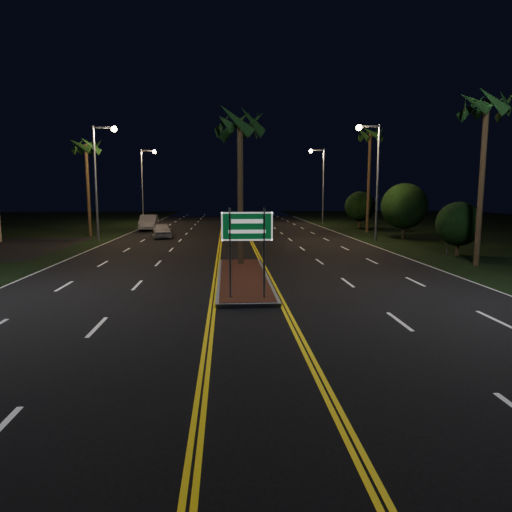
{
  "coord_description": "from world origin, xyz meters",
  "views": [
    {
      "loc": [
        -0.71,
        -13.1,
        3.89
      ],
      "look_at": [
        0.2,
        1.02,
        1.9
      ],
      "focal_mm": 32.0,
      "sensor_mm": 36.0,
      "label": 1
    }
  ],
  "objects": [
    {
      "name": "ground",
      "position": [
        0.0,
        0.0,
        0.0
      ],
      "size": [
        120.0,
        120.0,
        0.0
      ],
      "primitive_type": "plane",
      "color": "black",
      "rests_on": "ground"
    },
    {
      "name": "shrub_mid",
      "position": [
        14.0,
        24.0,
        2.73
      ],
      "size": [
        3.78,
        3.78,
        4.62
      ],
      "color": "#382819",
      "rests_on": "ground"
    },
    {
      "name": "palm_right_far",
      "position": [
        12.8,
        30.0,
        9.14
      ],
      "size": [
        2.4,
        2.4,
        10.3
      ],
      "color": "#382819",
      "rests_on": "ground"
    },
    {
      "name": "car_near",
      "position": [
        -6.23,
        26.21,
        0.74
      ],
      "size": [
        2.63,
        4.7,
        1.48
      ],
      "primitive_type": "imported",
      "rotation": [
        0.0,
        0.0,
        0.17
      ],
      "color": "#B5B6BC",
      "rests_on": "ground"
    },
    {
      "name": "streetlight_left_mid",
      "position": [
        -10.61,
        24.0,
        5.66
      ],
      "size": [
        1.91,
        0.44,
        9.0
      ],
      "color": "gray",
      "rests_on": "ground"
    },
    {
      "name": "streetlight_right_far",
      "position": [
        10.61,
        42.0,
        5.66
      ],
      "size": [
        1.91,
        0.44,
        9.0
      ],
      "color": "gray",
      "rests_on": "ground"
    },
    {
      "name": "shrub_near",
      "position": [
        13.5,
        14.0,
        1.95
      ],
      "size": [
        2.7,
        2.7,
        3.3
      ],
      "color": "#382819",
      "rests_on": "ground"
    },
    {
      "name": "shrub_far",
      "position": [
        13.8,
        36.0,
        2.34
      ],
      "size": [
        3.24,
        3.24,
        3.96
      ],
      "color": "#382819",
      "rests_on": "ground"
    },
    {
      "name": "car_far",
      "position": [
        -8.77,
        34.59,
        0.91
      ],
      "size": [
        2.76,
        5.62,
        1.82
      ],
      "primitive_type": "imported",
      "rotation": [
        0.0,
        0.0,
        0.08
      ],
      "color": "#B2B2BC",
      "rests_on": "ground"
    },
    {
      "name": "warning_sign",
      "position": [
        13.0,
        14.24,
        1.9
      ],
      "size": [
        1.11,
        0.51,
        2.86
      ],
      "rotation": [
        0.0,
        0.0,
        0.42
      ],
      "color": "gray",
      "rests_on": "ground"
    },
    {
      "name": "highway_sign",
      "position": [
        0.0,
        2.8,
        2.4
      ],
      "size": [
        1.8,
        0.08,
        3.2
      ],
      "color": "gray",
      "rests_on": "ground"
    },
    {
      "name": "palm_right_near",
      "position": [
        12.5,
        10.0,
        8.21
      ],
      "size": [
        2.4,
        2.4,
        9.3
      ],
      "color": "#382819",
      "rests_on": "ground"
    },
    {
      "name": "palm_left_far",
      "position": [
        -12.8,
        28.0,
        7.75
      ],
      "size": [
        2.4,
        2.4,
        8.8
      ],
      "color": "#382819",
      "rests_on": "ground"
    },
    {
      "name": "streetlight_left_far",
      "position": [
        -10.61,
        44.0,
        5.66
      ],
      "size": [
        1.91,
        0.44,
        9.0
      ],
      "color": "gray",
      "rests_on": "ground"
    },
    {
      "name": "streetlight_right_mid",
      "position": [
        10.61,
        22.0,
        5.66
      ],
      "size": [
        1.91,
        0.44,
        9.0
      ],
      "color": "gray",
      "rests_on": "ground"
    },
    {
      "name": "median_island",
      "position": [
        0.0,
        7.0,
        0.08
      ],
      "size": [
        2.25,
        10.25,
        0.17
      ],
      "color": "gray",
      "rests_on": "ground"
    },
    {
      "name": "palm_median",
      "position": [
        0.0,
        10.5,
        7.28
      ],
      "size": [
        2.4,
        2.4,
        8.3
      ],
      "color": "#382819",
      "rests_on": "ground"
    }
  ]
}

